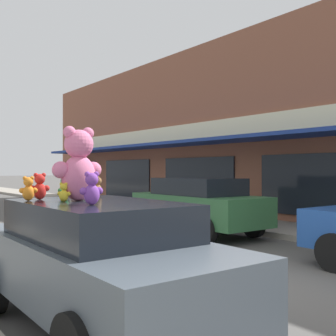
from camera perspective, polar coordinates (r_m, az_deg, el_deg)
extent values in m
plane|color=#514F4C|center=(7.24, 11.77, -15.29)|extent=(260.00, 260.00, 0.00)
cube|color=brown|center=(22.79, 16.85, 4.04)|extent=(13.34, 28.68, 7.15)
cube|color=navy|center=(17.29, 1.84, 3.34)|extent=(1.73, 24.09, 0.12)
cube|color=beige|center=(17.85, 3.89, 5.00)|extent=(0.08, 22.95, 0.70)
cube|color=black|center=(13.95, 19.47, -2.20)|extent=(0.06, 4.36, 2.00)
cube|color=black|center=(17.79, 3.91, -1.79)|extent=(0.06, 4.36, 2.00)
cube|color=black|center=(22.45, -5.67, -1.46)|extent=(0.06, 4.36, 2.00)
cube|color=black|center=(27.52, -11.85, -1.23)|extent=(0.06, 4.36, 2.00)
cube|color=#4C5660|center=(5.18, -9.51, -13.20)|extent=(1.73, 4.14, 0.72)
cube|color=black|center=(5.08, -9.51, -6.91)|extent=(1.52, 2.28, 0.42)
cylinder|color=black|center=(6.75, -8.05, -13.26)|extent=(0.20, 0.72, 0.72)
cylinder|color=black|center=(4.75, 7.82, -18.92)|extent=(0.20, 0.72, 0.72)
ellipsoid|color=pink|center=(5.24, -11.99, -1.32)|extent=(0.46, 0.40, 0.56)
sphere|color=pink|center=(5.25, -11.99, 3.19)|extent=(0.39, 0.39, 0.35)
sphere|color=pink|center=(5.32, -10.80, 4.63)|extent=(0.16, 0.16, 0.15)
sphere|color=pink|center=(5.20, -13.21, 4.75)|extent=(0.16, 0.16, 0.15)
sphere|color=#FFA3DA|center=(5.38, -12.80, 2.88)|extent=(0.15, 0.15, 0.13)
sphere|color=pink|center=(5.38, -10.10, -0.25)|extent=(0.22, 0.22, 0.21)
sphere|color=pink|center=(5.16, -14.33, -0.25)|extent=(0.22, 0.22, 0.21)
ellipsoid|color=orange|center=(5.43, -18.39, -3.25)|extent=(0.17, 0.16, 0.19)
sphere|color=orange|center=(5.42, -18.39, -1.80)|extent=(0.15, 0.15, 0.12)
sphere|color=orange|center=(5.42, -17.94, -1.32)|extent=(0.06, 0.06, 0.05)
sphere|color=orange|center=(5.42, -18.83, -1.32)|extent=(0.06, 0.06, 0.05)
sphere|color=#FFBA41|center=(5.47, -18.38, -1.86)|extent=(0.06, 0.06, 0.04)
sphere|color=orange|center=(5.44, -17.60, -2.90)|extent=(0.09, 0.09, 0.07)
sphere|color=orange|center=(5.44, -19.17, -2.90)|extent=(0.09, 0.09, 0.07)
ellipsoid|color=green|center=(5.73, -13.91, -3.22)|extent=(0.15, 0.15, 0.16)
sphere|color=green|center=(5.73, -13.91, -2.05)|extent=(0.13, 0.13, 0.10)
sphere|color=green|center=(5.75, -13.67, -1.65)|extent=(0.06, 0.06, 0.04)
sphere|color=green|center=(5.70, -14.16, -1.66)|extent=(0.06, 0.06, 0.04)
sphere|color=#5ADA6D|center=(5.75, -14.23, -2.10)|extent=(0.05, 0.05, 0.04)
sphere|color=green|center=(5.78, -13.56, -2.92)|extent=(0.08, 0.08, 0.06)
sphere|color=green|center=(5.69, -14.42, -2.96)|extent=(0.08, 0.08, 0.06)
ellipsoid|color=olive|center=(6.04, -9.51, -2.99)|extent=(0.16, 0.17, 0.18)
sphere|color=olive|center=(6.04, -9.51, -1.75)|extent=(0.15, 0.15, 0.11)
sphere|color=olive|center=(6.08, -9.54, -1.33)|extent=(0.06, 0.06, 0.05)
sphere|color=olive|center=(6.00, -9.48, -1.34)|extent=(0.06, 0.06, 0.05)
sphere|color=tan|center=(6.03, -9.96, -1.82)|extent=(0.06, 0.06, 0.04)
sphere|color=olive|center=(6.11, -9.66, -2.67)|extent=(0.08, 0.08, 0.06)
sphere|color=olive|center=(5.97, -9.55, -2.72)|extent=(0.08, 0.08, 0.06)
ellipsoid|color=purple|center=(4.59, -10.29, -3.57)|extent=(0.18, 0.16, 0.22)
sphere|color=purple|center=(4.59, -10.29, -1.52)|extent=(0.15, 0.15, 0.14)
sphere|color=purple|center=(4.60, -9.69, -0.83)|extent=(0.06, 0.06, 0.06)
sphere|color=purple|center=(4.57, -10.88, -0.83)|extent=(0.06, 0.06, 0.06)
sphere|color=#BA67ED|center=(4.64, -10.55, -1.61)|extent=(0.06, 0.06, 0.05)
sphere|color=purple|center=(4.64, -9.31, -3.06)|extent=(0.09, 0.09, 0.08)
sphere|color=purple|center=(4.57, -11.40, -3.09)|extent=(0.09, 0.09, 0.08)
ellipsoid|color=beige|center=(5.88, -13.61, -2.96)|extent=(0.18, 0.19, 0.20)
sphere|color=beige|center=(5.87, -13.60, -1.54)|extent=(0.17, 0.17, 0.13)
sphere|color=beige|center=(5.84, -13.27, -1.07)|extent=(0.07, 0.07, 0.05)
sphere|color=beige|center=(5.90, -13.94, -1.06)|extent=(0.07, 0.07, 0.05)
sphere|color=white|center=(5.91, -13.27, -1.61)|extent=(0.06, 0.06, 0.05)
sphere|color=beige|center=(5.83, -12.94, -2.64)|extent=(0.10, 0.10, 0.07)
sphere|color=beige|center=(5.94, -14.12, -2.60)|extent=(0.10, 0.10, 0.07)
ellipsoid|color=yellow|center=(5.12, -13.94, -3.68)|extent=(0.14, 0.14, 0.14)
sphere|color=yellow|center=(5.11, -13.94, -2.51)|extent=(0.13, 0.13, 0.09)
sphere|color=yellow|center=(5.10, -13.61, -2.12)|extent=(0.05, 0.05, 0.04)
sphere|color=yellow|center=(5.12, -14.27, -2.11)|extent=(0.05, 0.05, 0.04)
sphere|color=#FFFF4D|center=(5.15, -13.76, -2.55)|extent=(0.05, 0.05, 0.03)
sphere|color=yellow|center=(5.10, -13.32, -3.41)|extent=(0.07, 0.07, 0.05)
sphere|color=yellow|center=(5.15, -14.48, -3.38)|extent=(0.07, 0.07, 0.05)
ellipsoid|color=red|center=(5.61, -16.98, -3.03)|extent=(0.20, 0.18, 0.21)
sphere|color=red|center=(5.60, -16.98, -1.44)|extent=(0.17, 0.17, 0.13)
sphere|color=red|center=(5.60, -16.49, -0.91)|extent=(0.07, 0.07, 0.06)
sphere|color=red|center=(5.60, -17.47, -0.91)|extent=(0.07, 0.07, 0.06)
sphere|color=#FF4741|center=(5.66, -17.00, -1.51)|extent=(0.06, 0.06, 0.05)
sphere|color=red|center=(5.62, -16.13, -2.65)|extent=(0.10, 0.10, 0.08)
sphere|color=red|center=(5.62, -17.85, -2.65)|extent=(0.10, 0.10, 0.08)
cylinder|color=black|center=(8.44, 21.59, -10.61)|extent=(0.20, 0.72, 0.72)
cube|color=#336B3D|center=(12.24, 4.08, -5.50)|extent=(1.81, 4.26, 0.80)
cube|color=black|center=(12.20, 4.08, -2.50)|extent=(1.59, 2.53, 0.48)
cylinder|color=black|center=(12.80, -2.86, -7.07)|extent=(0.20, 0.72, 0.72)
cylinder|color=black|center=(13.86, 3.28, -6.54)|extent=(0.20, 0.72, 0.72)
cylinder|color=black|center=(10.72, 5.13, -8.39)|extent=(0.20, 0.72, 0.72)
cylinder|color=black|center=(11.97, 11.51, -7.54)|extent=(0.20, 0.72, 0.72)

